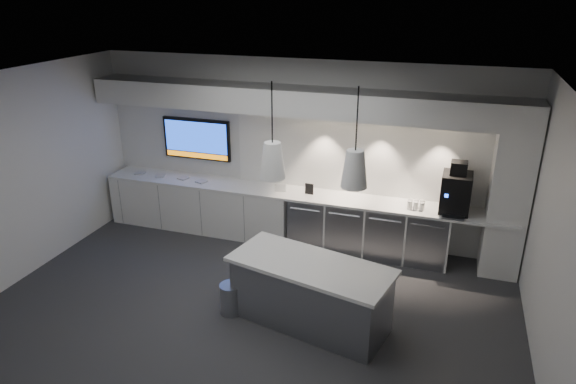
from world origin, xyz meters
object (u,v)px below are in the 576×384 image
(bin, at_px, (231,298))
(wall_tv, at_px, (197,139))
(coffee_machine, at_px, (456,191))
(island, at_px, (310,293))

(bin, bearing_deg, wall_tv, 124.44)
(bin, relative_size, coffee_machine, 0.54)
(bin, distance_m, coffee_machine, 3.63)
(wall_tv, distance_m, island, 3.80)
(coffee_machine, bearing_deg, bin, -138.90)
(island, bearing_deg, bin, -161.09)
(wall_tv, distance_m, coffee_machine, 4.39)
(island, bearing_deg, coffee_machine, 65.65)
(island, distance_m, coffee_machine, 2.79)
(wall_tv, height_order, coffee_machine, wall_tv)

